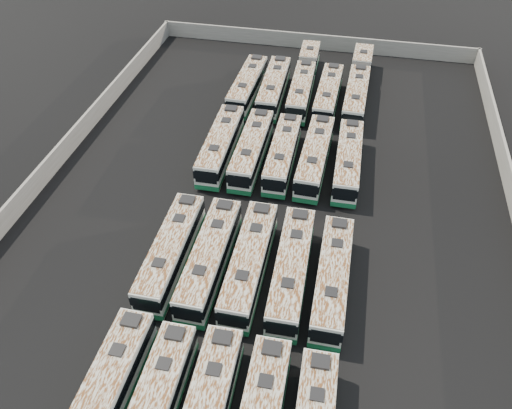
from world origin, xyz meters
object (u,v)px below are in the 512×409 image
bus_midfront_far_right (332,278)px  bus_back_center (304,80)px  bus_front_far_left (105,397)px  bus_midback_far_right (348,161)px  bus_midfront_right (291,270)px  bus_midback_far_left (221,145)px  bus_midfront_far_left (171,251)px  bus_back_far_right (358,85)px  bus_midback_left (252,149)px  bus_back_right (328,95)px  bus_midfront_left (210,258)px  bus_midfront_center (249,263)px  bus_midback_right (315,157)px  bus_midback_center (283,153)px  bus_back_far_left (248,86)px  bus_back_left (274,88)px

bus_midfront_far_right → bus_back_center: bus_midfront_far_right is taller
bus_front_far_left → bus_midback_far_right: 30.93m
bus_midfront_right → bus_midback_far_left: size_ratio=1.00×
bus_midfront_far_left → bus_midback_far_left: size_ratio=0.98×
bus_back_far_right → bus_front_far_left: bearing=-105.4°
bus_front_far_left → bus_back_far_right: bus_front_far_left is taller
bus_front_far_left → bus_midback_left: bus_front_far_left is taller
bus_front_far_left → bus_back_right: bus_front_far_left is taller
bus_midback_far_right → bus_midfront_right: bearing=-102.9°
bus_midfront_left → bus_back_right: bus_midfront_left is taller
bus_midfront_left → bus_midfront_center: (3.23, 0.19, 0.01)m
bus_midfront_center → bus_back_right: bus_midfront_center is taller
bus_midback_far_left → bus_midback_right: 9.77m
bus_midfront_far_right → bus_midback_center: bearing=113.0°
bus_midfront_left → bus_back_far_left: 28.26m
bus_midfront_far_left → bus_back_center: 31.76m
bus_midfront_right → bus_back_far_right: 31.22m
bus_midfront_right → bus_midback_far_left: bus_midback_far_left is taller
bus_midfront_far_right → bus_back_far_right: size_ratio=0.63×
bus_back_left → bus_back_right: (6.61, -0.14, -0.06)m
bus_midback_far_left → bus_back_far_left: bus_midback_far_left is taller
bus_midfront_left → bus_back_right: size_ratio=1.03×
bus_front_far_left → bus_midfront_center: size_ratio=0.99×
bus_midfront_right → bus_midback_right: (-0.06, 15.17, -0.01)m
bus_back_center → bus_back_left: bearing=-139.3°
bus_back_center → bus_midback_far_right: bearing=-68.4°
bus_midfront_far_left → bus_midfront_left: bus_midfront_left is taller
bus_midback_center → bus_midback_far_right: bearing=0.5°
bus_back_right → bus_back_far_right: 4.64m
bus_midfront_left → bus_back_center: (3.22, 31.15, -0.07)m
bus_back_center → bus_midfront_far_left: bearing=-103.2°
bus_midfront_far_right → bus_back_center: 31.80m
bus_midback_far_right → bus_back_center: bus_midback_far_right is taller
bus_midfront_left → bus_midback_right: 16.70m
bus_midback_left → bus_midback_right: (6.49, 0.10, 0.01)m
bus_midfront_right → bus_back_left: bus_back_left is taller
bus_back_left → bus_midfront_far_right: bearing=-71.9°
bus_back_right → bus_back_far_right: (3.36, 3.20, 0.03)m
bus_midback_far_right → bus_midback_left: bearing=-180.0°
bus_front_far_left → bus_midfront_right: 16.14m
bus_front_far_left → bus_midback_right: 29.64m
bus_back_left → bus_back_far_right: size_ratio=0.66×
bus_front_far_left → bus_back_center: 44.24m
bus_midfront_far_right → bus_midback_far_left: bus_midback_far_left is taller
bus_midfront_right → bus_back_center: size_ratio=0.67×
bus_back_far_right → bus_back_right: bearing=-135.2°
bus_midfront_right → bus_midback_right: 15.17m
bus_back_far_left → bus_back_far_right: (13.20, 3.17, -0.01)m
bus_midfront_far_left → bus_midback_far_right: size_ratio=1.02×
bus_midback_far_right → bus_back_far_right: size_ratio=0.63×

